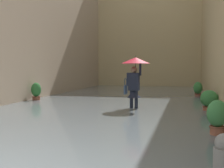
# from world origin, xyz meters

# --- Properties ---
(ground_plane) EXTENTS (60.00, 60.00, 0.00)m
(ground_plane) POSITION_xyz_m (0.00, -10.20, 0.00)
(ground_plane) COLOR #605B56
(flood_water) EXTENTS (8.74, 26.41, 0.20)m
(flood_water) POSITION_xyz_m (0.00, -10.20, 0.10)
(flood_water) COLOR slate
(flood_water) RESTS_ON ground_plane
(building_facade_far) EXTENTS (11.54, 1.80, 10.32)m
(building_facade_far) POSITION_xyz_m (0.00, -21.31, 5.16)
(building_facade_far) COLOR tan
(building_facade_far) RESTS_ON ground_plane
(person_wading) EXTENTS (1.04, 1.04, 2.11)m
(person_wading) POSITION_xyz_m (-1.11, -7.85, 1.49)
(person_wading) COLOR black
(person_wading) RESTS_ON ground_plane
(potted_plant_far_right) EXTENTS (0.45, 0.45, 0.98)m
(potted_plant_far_right) POSITION_xyz_m (3.67, -9.48, 0.54)
(potted_plant_far_right) COLOR brown
(potted_plant_far_right) RESTS_ON ground_plane
(potted_plant_near_left) EXTENTS (0.46, 0.46, 0.92)m
(potted_plant_near_left) POSITION_xyz_m (-3.50, -13.28, 0.52)
(potted_plant_near_left) COLOR brown
(potted_plant_near_left) RESTS_ON ground_plane
(potted_plant_far_left) EXTENTS (0.60, 0.60, 0.90)m
(potted_plant_far_left) POSITION_xyz_m (-3.68, -7.97, 0.51)
(potted_plant_far_left) COLOR #9E563D
(potted_plant_far_left) RESTS_ON ground_plane
(potted_plant_mid_left) EXTENTS (0.46, 0.46, 0.97)m
(potted_plant_mid_left) POSITION_xyz_m (-3.58, -4.13, 0.56)
(potted_plant_mid_left) COLOR #9E563D
(potted_plant_mid_left) RESTS_ON ground_plane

